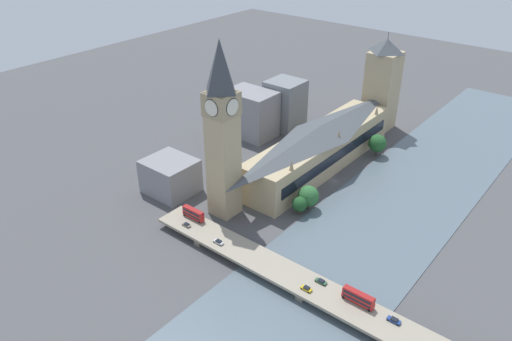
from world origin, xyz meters
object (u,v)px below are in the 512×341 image
object	(u,v)px
car_northbound_mid	(394,320)
car_southbound_mid	(321,281)
parliament_hall	(321,146)
double_decker_bus_lead	(193,213)
road_bridge	(308,286)
car_northbound_tail	(306,288)
victoria_tower	(382,85)
clock_tower	(222,128)
car_southbound_lead	(218,242)
double_decker_bus_mid	(358,297)
car_northbound_lead	(187,225)

from	to	relation	value
car_northbound_mid	car_southbound_mid	distance (m)	28.74
car_northbound_mid	car_southbound_mid	xyz separation A→B (m)	(28.73, -0.80, -0.06)
parliament_hall	double_decker_bus_lead	size ratio (longest dim) A/B	9.72
double_decker_bus_lead	road_bridge	bearing A→B (deg)	176.88
car_northbound_tail	car_southbound_mid	size ratio (longest dim) A/B	0.93
victoria_tower	double_decker_bus_lead	size ratio (longest dim) A/B	5.30
victoria_tower	clock_tower	bearing A→B (deg)	85.55
road_bridge	car_southbound_lead	xyz separation A→B (m)	(41.27, 2.79, 1.56)
double_decker_bus_mid	car_southbound_lead	xyz separation A→B (m)	(59.78, 5.61, -1.89)
victoria_tower	car_northbound_lead	size ratio (longest dim) A/B	14.89
car_southbound_mid	road_bridge	bearing A→B (deg)	47.47
car_northbound_lead	car_southbound_mid	size ratio (longest dim) A/B	0.89
parliament_hall	victoria_tower	xyz separation A→B (m)	(0.06, -65.88, 15.17)
parliament_hall	victoria_tower	world-z (taller)	victoria_tower
victoria_tower	car_southbound_lead	world-z (taller)	victoria_tower
double_decker_bus_lead	car_northbound_mid	world-z (taller)	double_decker_bus_lead
parliament_hall	clock_tower	size ratio (longest dim) A/B	1.35
parliament_hall	double_decker_bus_mid	world-z (taller)	parliament_hall
parliament_hall	car_northbound_lead	bearing A→B (deg)	82.60
clock_tower	car_northbound_tail	size ratio (longest dim) A/B	19.31
parliament_hall	car_southbound_mid	bearing A→B (deg)	122.92
double_decker_bus_lead	car_northbound_lead	xyz separation A→B (m)	(-1.78, 5.93, -1.94)
car_northbound_lead	double_decker_bus_lead	bearing A→B (deg)	-73.27
road_bridge	car_southbound_lead	distance (m)	41.39
double_decker_bus_mid	car_southbound_mid	distance (m)	15.44
victoria_tower	car_northbound_mid	world-z (taller)	victoria_tower
clock_tower	car_southbound_lead	world-z (taller)	clock_tower
parliament_hall	double_decker_bus_mid	bearing A→B (deg)	129.75
parliament_hall	car_southbound_mid	distance (m)	95.63
road_bridge	car_northbound_lead	bearing A→B (deg)	2.47
parliament_hall	double_decker_bus_mid	size ratio (longest dim) A/B	9.16
clock_tower	road_bridge	bearing A→B (deg)	160.85
road_bridge	car_southbound_mid	xyz separation A→B (m)	(-3.21, -3.50, 1.50)
clock_tower	car_northbound_mid	bearing A→B (deg)	168.95
double_decker_bus_mid	car_southbound_mid	world-z (taller)	double_decker_bus_mid
parliament_hall	car_southbound_lead	distance (m)	86.94
double_decker_bus_lead	car_northbound_tail	distance (m)	63.13
clock_tower	car_northbound_lead	xyz separation A→B (m)	(1.07, 22.97, -36.75)
road_bridge	double_decker_bus_mid	world-z (taller)	double_decker_bus_mid
clock_tower	victoria_tower	world-z (taller)	clock_tower
car_northbound_lead	car_northbound_mid	world-z (taller)	car_northbound_mid
car_northbound_mid	clock_tower	bearing A→B (deg)	-11.05
parliament_hall	car_northbound_tail	distance (m)	100.07
car_northbound_lead	car_southbound_lead	distance (m)	18.53
double_decker_bus_lead	car_northbound_mid	xyz separation A→B (m)	(-93.51, 0.66, -1.90)
car_southbound_lead	car_southbound_mid	distance (m)	44.92
clock_tower	car_northbound_tail	world-z (taller)	clock_tower
road_bridge	car_northbound_mid	distance (m)	32.09
victoria_tower	car_northbound_lead	distance (m)	154.04
clock_tower	car_southbound_mid	bearing A→B (deg)	164.74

